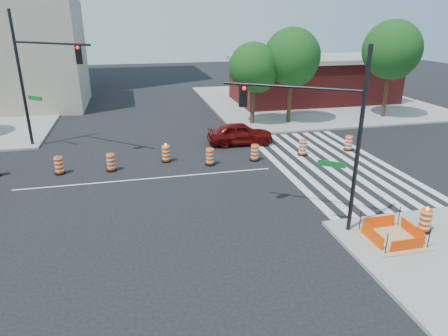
{
  "coord_description": "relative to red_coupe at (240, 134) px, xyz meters",
  "views": [
    {
      "loc": [
        -0.59,
        -20.89,
        8.38
      ],
      "look_at": [
        3.6,
        -2.92,
        1.4
      ],
      "focal_mm": 32.0,
      "sensor_mm": 36.0,
      "label": 1
    }
  ],
  "objects": [
    {
      "name": "median_drum_3",
      "position": [
        -8.66,
        -3.32,
        -0.3
      ],
      "size": [
        0.6,
        0.6,
        1.02
      ],
      "color": "black",
      "rests_on": "ground"
    },
    {
      "name": "excavation_pit",
      "position": [
        2.38,
        -14.07,
        -0.55
      ],
      "size": [
        2.2,
        2.2,
        0.9
      ],
      "color": "tan",
      "rests_on": "ground"
    },
    {
      "name": "median_drum_2",
      "position": [
        -11.51,
        -3.17,
        -0.3
      ],
      "size": [
        0.6,
        0.6,
        1.02
      ],
      "color": "black",
      "rests_on": "ground"
    },
    {
      "name": "crosswalk_east",
      "position": [
        4.33,
        -5.07,
        -0.77
      ],
      "size": [
        6.75,
        13.5,
        0.01
      ],
      "color": "silver",
      "rests_on": "ground"
    },
    {
      "name": "signal_pole_se",
      "position": [
        -0.16,
        -12.08,
        3.75
      ],
      "size": [
        4.68,
        3.24,
        7.36
      ],
      "rotation": [
        0.0,
        0.0,
        2.54
      ],
      "color": "black",
      "rests_on": "ground"
    },
    {
      "name": "median_drum_4",
      "position": [
        -5.4,
        -2.48,
        -0.29
      ],
      "size": [
        0.6,
        0.6,
        1.18
      ],
      "color": "black",
      "rests_on": "ground"
    },
    {
      "name": "beige_midrise",
      "position": [
        -18.62,
        16.93,
        4.22
      ],
      "size": [
        14.0,
        10.0,
        10.0
      ],
      "primitive_type": "cube",
      "color": "tan",
      "rests_on": "ground"
    },
    {
      "name": "lane_centerline",
      "position": [
        -6.62,
        -5.07,
        -0.77
      ],
      "size": [
        14.0,
        0.12,
        0.01
      ],
      "primitive_type": "cube",
      "color": "silver",
      "rests_on": "ground"
    },
    {
      "name": "signal_pole_nw",
      "position": [
        -12.78,
        1.66,
        4.57
      ],
      "size": [
        5.07,
        4.48,
        8.75
      ],
      "rotation": [
        0.0,
        0.0,
        -0.72
      ],
      "color": "black",
      "rests_on": "ground"
    },
    {
      "name": "tree_north_e",
      "position": [
        14.49,
        4.76,
        4.79
      ],
      "size": [
        4.87,
        4.87,
        8.29
      ],
      "color": "#382314",
      "rests_on": "ground"
    },
    {
      "name": "median_drum_5",
      "position": [
        -2.87,
        -3.64,
        -0.3
      ],
      "size": [
        0.6,
        0.6,
        1.02
      ],
      "color": "black",
      "rests_on": "ground"
    },
    {
      "name": "brick_storefront",
      "position": [
        11.38,
        12.93,
        1.54
      ],
      "size": [
        16.5,
        8.5,
        4.6
      ],
      "color": "maroon",
      "rests_on": "ground"
    },
    {
      "name": "pit_drum",
      "position": [
        4.03,
        -13.8,
        -0.16
      ],
      "size": [
        0.57,
        0.57,
        1.11
      ],
      "color": "black",
      "rests_on": "ground"
    },
    {
      "name": "tree_north_d",
      "position": [
        5.59,
        4.87,
        4.41
      ],
      "size": [
        4.54,
        4.54,
        7.72
      ],
      "color": "#382314",
      "rests_on": "ground"
    },
    {
      "name": "ground",
      "position": [
        -6.62,
        -5.07,
        -0.78
      ],
      "size": [
        120.0,
        120.0,
        0.0
      ],
      "primitive_type": "plane",
      "color": "black",
      "rests_on": "ground"
    },
    {
      "name": "sidewalk_ne",
      "position": [
        11.38,
        12.93,
        -0.7
      ],
      "size": [
        22.0,
        22.0,
        0.15
      ],
      "primitive_type": "cube",
      "color": "gray",
      "rests_on": "ground"
    },
    {
      "name": "red_coupe",
      "position": [
        0.0,
        0.0,
        0.0
      ],
      "size": [
        4.66,
        2.12,
        1.55
      ],
      "primitive_type": "imported",
      "rotation": [
        0.0,
        0.0,
        1.51
      ],
      "color": "#570907",
      "rests_on": "ground"
    },
    {
      "name": "median_drum_7",
      "position": [
        3.3,
        -3.24,
        -0.3
      ],
      "size": [
        0.6,
        0.6,
        1.02
      ],
      "color": "black",
      "rests_on": "ground"
    },
    {
      "name": "median_drum_8",
      "position": [
        6.7,
        -3.03,
        -0.3
      ],
      "size": [
        0.6,
        0.6,
        1.02
      ],
      "color": "black",
      "rests_on": "ground"
    },
    {
      "name": "tree_north_c",
      "position": [
        2.46,
        5.02,
        3.68
      ],
      "size": [
        3.93,
        3.91,
        6.64
      ],
      "color": "#382314",
      "rests_on": "ground"
    },
    {
      "name": "median_drum_6",
      "position": [
        -0.02,
        -3.52,
        -0.3
      ],
      "size": [
        0.6,
        0.6,
        1.02
      ],
      "color": "black",
      "rests_on": "ground"
    }
  ]
}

